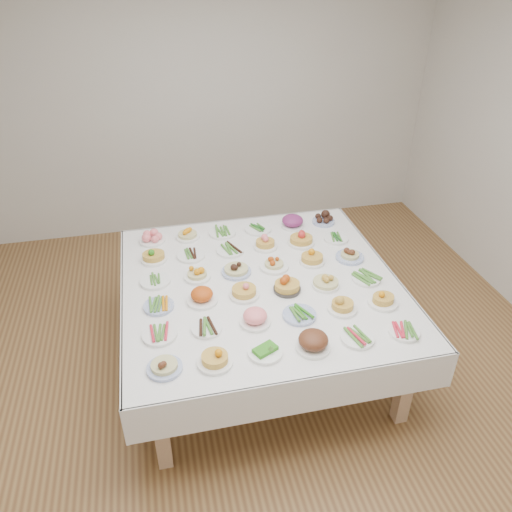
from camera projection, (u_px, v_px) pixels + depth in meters
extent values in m
plane|color=olive|center=(257.00, 367.00, 3.96)|extent=(5.00, 5.00, 0.00)
cube|color=beige|center=(205.00, 105.00, 5.28)|extent=(5.00, 0.02, 2.80)
cube|color=white|center=(260.00, 285.00, 3.68)|extent=(1.99, 1.99, 0.06)
cube|color=white|center=(236.00, 233.00, 4.56)|extent=(2.01, 0.02, 0.28)
cube|color=white|center=(299.00, 397.00, 2.92)|extent=(2.01, 0.01, 0.28)
cube|color=white|center=(384.00, 280.00, 3.92)|extent=(0.02, 2.01, 0.28)
cube|color=white|center=(124.00, 315.00, 3.55)|extent=(0.01, 2.01, 0.28)
cube|color=#DAB28C|center=(161.00, 427.00, 3.05)|extent=(0.09, 0.09, 0.69)
cube|color=#DAB28C|center=(406.00, 383.00, 3.36)|extent=(0.09, 0.09, 0.69)
cube|color=#DAB28C|center=(149.00, 279.00, 4.40)|extent=(0.09, 0.09, 0.69)
cube|color=#DAB28C|center=(325.00, 257.00, 4.71)|extent=(0.09, 0.09, 0.69)
cylinder|color=#4C66B2|center=(165.00, 369.00, 2.90)|extent=(0.21, 0.21, 0.02)
cylinder|color=white|center=(215.00, 363.00, 2.95)|extent=(0.21, 0.21, 0.02)
cylinder|color=white|center=(265.00, 353.00, 3.02)|extent=(0.21, 0.21, 0.02)
cylinder|color=white|center=(313.00, 347.00, 3.06)|extent=(0.21, 0.21, 0.02)
cylinder|color=white|center=(357.00, 339.00, 3.12)|extent=(0.21, 0.21, 0.02)
cylinder|color=white|center=(404.00, 332.00, 3.17)|extent=(0.19, 0.19, 0.02)
cylinder|color=white|center=(160.00, 335.00, 3.15)|extent=(0.22, 0.22, 0.02)
cylinder|color=white|center=(207.00, 329.00, 3.20)|extent=(0.19, 0.19, 0.02)
cylinder|color=white|center=(255.00, 322.00, 3.26)|extent=(0.20, 0.20, 0.02)
cylinder|color=#4C66B2|center=(299.00, 315.00, 3.32)|extent=(0.22, 0.22, 0.02)
cylinder|color=white|center=(342.00, 309.00, 3.38)|extent=(0.20, 0.20, 0.02)
cylinder|color=white|center=(383.00, 303.00, 3.43)|extent=(0.20, 0.20, 0.02)
cylinder|color=#4C66B2|center=(159.00, 307.00, 3.40)|extent=(0.20, 0.20, 0.02)
cylinder|color=white|center=(202.00, 300.00, 3.46)|extent=(0.22, 0.22, 0.02)
cylinder|color=white|center=(244.00, 295.00, 3.51)|extent=(0.21, 0.21, 0.02)
cylinder|color=#2E2B29|center=(287.00, 290.00, 3.56)|extent=(0.19, 0.19, 0.02)
cylinder|color=white|center=(325.00, 285.00, 3.61)|extent=(0.20, 0.20, 0.02)
cylinder|color=white|center=(366.00, 279.00, 3.68)|extent=(0.21, 0.21, 0.02)
cylinder|color=white|center=(155.00, 281.00, 3.65)|extent=(0.22, 0.22, 0.02)
cylinder|color=white|center=(197.00, 277.00, 3.70)|extent=(0.19, 0.19, 0.02)
cylinder|color=#4C66B2|center=(236.00, 272.00, 3.75)|extent=(0.22, 0.22, 0.02)
cylinder|color=white|center=(274.00, 267.00, 3.81)|extent=(0.22, 0.22, 0.02)
cylinder|color=white|center=(312.00, 262.00, 3.88)|extent=(0.19, 0.19, 0.02)
cylinder|color=#4C66B2|center=(350.00, 258.00, 3.93)|extent=(0.22, 0.22, 0.02)
cylinder|color=white|center=(154.00, 260.00, 3.90)|extent=(0.20, 0.20, 0.02)
cylinder|color=white|center=(191.00, 256.00, 3.95)|extent=(0.22, 0.22, 0.02)
cylinder|color=white|center=(230.00, 251.00, 4.01)|extent=(0.22, 0.22, 0.02)
cylinder|color=white|center=(265.00, 247.00, 4.07)|extent=(0.19, 0.19, 0.02)
cylinder|color=white|center=(301.00, 243.00, 4.12)|extent=(0.21, 0.21, 0.02)
cylinder|color=white|center=(336.00, 239.00, 4.17)|extent=(0.20, 0.20, 0.02)
cylinder|color=white|center=(152.00, 241.00, 4.15)|extent=(0.21, 0.21, 0.02)
cylinder|color=white|center=(188.00, 237.00, 4.20)|extent=(0.19, 0.19, 0.02)
cylinder|color=white|center=(222.00, 233.00, 4.26)|extent=(0.23, 0.23, 0.02)
cylinder|color=white|center=(258.00, 230.00, 4.31)|extent=(0.23, 0.23, 0.02)
cylinder|color=white|center=(292.00, 226.00, 4.36)|extent=(0.19, 0.19, 0.02)
cylinder|color=#4C66B2|center=(323.00, 222.00, 4.43)|extent=(0.20, 0.20, 0.02)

